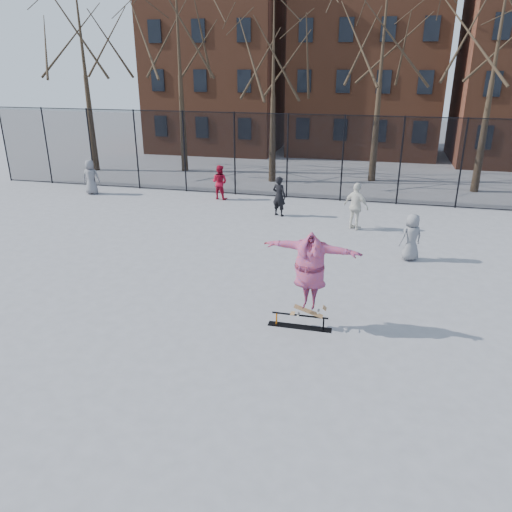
% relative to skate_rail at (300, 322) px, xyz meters
% --- Properties ---
extents(ground, '(100.00, 100.00, 0.00)m').
position_rel_skate_rail_xyz_m(ground, '(-1.22, -0.54, -0.14)').
color(ground, slate).
extents(skate_rail, '(1.60, 0.25, 0.35)m').
position_rel_skate_rail_xyz_m(skate_rail, '(0.00, 0.00, 0.00)').
color(skate_rail, black).
rests_on(skate_rail, ground).
extents(skateboard, '(0.80, 0.19, 0.10)m').
position_rel_skate_rail_xyz_m(skateboard, '(0.21, 0.00, 0.26)').
color(skateboard, olive).
rests_on(skateboard, skate_rail).
extents(skater, '(2.44, 0.88, 1.95)m').
position_rel_skate_rail_xyz_m(skater, '(0.21, 0.00, 1.28)').
color(skater, '#70388C').
rests_on(skater, skateboard).
extents(bystander_grey, '(0.92, 0.69, 1.71)m').
position_rel_skate_rail_xyz_m(bystander_grey, '(-12.22, 10.87, 0.72)').
color(bystander_grey, slate).
rests_on(bystander_grey, ground).
extents(bystander_black, '(0.73, 0.60, 1.71)m').
position_rel_skate_rail_xyz_m(bystander_black, '(-2.39, 9.39, 0.72)').
color(bystander_black, black).
rests_on(bystander_black, ground).
extents(bystander_red, '(0.90, 0.77, 1.63)m').
position_rel_skate_rail_xyz_m(bystander_red, '(-5.70, 11.46, 0.68)').
color(bystander_red, '#A20E26').
rests_on(bystander_red, ground).
extents(bystander_white, '(1.17, 0.96, 1.86)m').
position_rel_skate_rail_xyz_m(bystander_white, '(0.90, 8.27, 0.79)').
color(bystander_white, silver).
rests_on(bystander_white, ground).
extents(bystander_extra, '(0.93, 0.83, 1.60)m').
position_rel_skate_rail_xyz_m(bystander_extra, '(2.86, 5.39, 0.66)').
color(bystander_extra, slate).
rests_on(bystander_extra, ground).
extents(fence, '(34.03, 0.07, 4.00)m').
position_rel_skate_rail_xyz_m(fence, '(-1.23, 12.46, 1.92)').
color(fence, black).
rests_on(fence, ground).
extents(tree_row, '(33.66, 7.46, 10.67)m').
position_rel_skate_rail_xyz_m(tree_row, '(-1.47, 16.61, 7.22)').
color(tree_row, black).
rests_on(tree_row, ground).
extents(rowhouses, '(29.00, 7.00, 13.00)m').
position_rel_skate_rail_xyz_m(rowhouses, '(-0.50, 25.46, 5.93)').
color(rowhouses, brown).
rests_on(rowhouses, ground).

